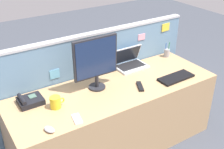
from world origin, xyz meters
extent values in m
plane|color=#424751|center=(0.00, 0.00, 0.00)|extent=(10.00, 10.00, 0.00)
cube|color=tan|center=(0.00, 0.00, 0.35)|extent=(2.06, 0.72, 0.71)
cube|color=#6084A3|center=(0.00, 0.40, 0.56)|extent=(2.29, 0.06, 1.12)
cube|color=#B7BAC1|center=(0.00, 0.40, 1.13)|extent=(2.29, 0.07, 0.02)
cube|color=#66ADD1|center=(-0.45, 0.37, 0.82)|extent=(0.10, 0.01, 0.09)
cube|color=yellow|center=(0.94, 0.37, 1.03)|extent=(0.12, 0.02, 0.09)
cube|color=pink|center=(0.59, 0.37, 0.99)|extent=(0.09, 0.01, 0.07)
cylinder|color=#232328|center=(-0.14, 0.09, 0.72)|extent=(0.16, 0.16, 0.02)
cylinder|color=#232328|center=(-0.14, 0.09, 0.78)|extent=(0.04, 0.04, 0.12)
cube|color=#232328|center=(-0.14, 0.10, 1.02)|extent=(0.44, 0.03, 0.38)
cube|color=#19284C|center=(-0.14, 0.09, 1.02)|extent=(0.41, 0.01, 0.35)
cube|color=silver|center=(0.38, 0.27, 0.72)|extent=(0.34, 0.24, 0.02)
cube|color=black|center=(0.38, 0.28, 0.73)|extent=(0.30, 0.17, 0.00)
cube|color=silver|center=(0.38, 0.35, 0.83)|extent=(0.34, 0.08, 0.20)
cube|color=black|center=(0.38, 0.34, 0.82)|extent=(0.31, 0.07, 0.18)
cube|color=black|center=(-0.76, 0.17, 0.73)|extent=(0.21, 0.18, 0.05)
cube|color=#4C6B5B|center=(-0.74, 0.20, 0.76)|extent=(0.06, 0.06, 0.01)
cylinder|color=black|center=(-0.84, 0.17, 0.77)|extent=(0.04, 0.16, 0.04)
cube|color=black|center=(0.62, -0.18, 0.72)|extent=(0.38, 0.17, 0.02)
ellipsoid|color=#B2B5BC|center=(-0.77, -0.27, 0.72)|extent=(0.09, 0.11, 0.03)
cylinder|color=#99999E|center=(0.90, 0.27, 0.75)|extent=(0.07, 0.07, 0.09)
cylinder|color=blue|center=(0.89, 0.29, 0.81)|extent=(0.01, 0.01, 0.13)
cylinder|color=#238438|center=(0.92, 0.26, 0.82)|extent=(0.02, 0.03, 0.15)
cube|color=silver|center=(-0.53, -0.25, 0.71)|extent=(0.09, 0.15, 0.01)
cube|color=black|center=(0.21, -0.12, 0.72)|extent=(0.11, 0.17, 0.02)
cylinder|color=yellow|center=(-0.60, -0.01, 0.76)|extent=(0.09, 0.09, 0.10)
torus|color=yellow|center=(-0.55, -0.01, 0.76)|extent=(0.05, 0.01, 0.05)
camera|label=1|loc=(-1.28, -1.96, 2.11)|focal=45.65mm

